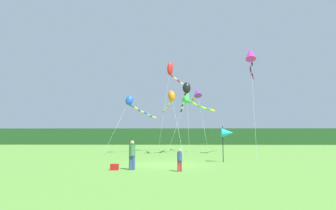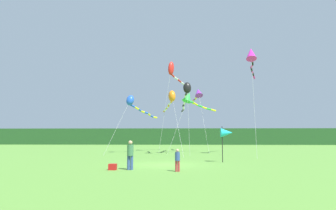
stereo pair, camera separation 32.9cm
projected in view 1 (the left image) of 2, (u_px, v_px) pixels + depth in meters
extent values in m
plane|color=#5B9338|center=(166.00, 165.00, 19.41)|extent=(120.00, 120.00, 0.00)
cube|color=#234C23|center=(173.00, 137.00, 64.33)|extent=(108.00, 2.41, 3.65)
cylinder|color=#334C8C|center=(130.00, 163.00, 16.43)|extent=(0.17, 0.17, 0.81)
cylinder|color=#334C8C|center=(134.00, 163.00, 16.43)|extent=(0.17, 0.17, 0.81)
cylinder|color=#3F724C|center=(132.00, 150.00, 16.51)|extent=(0.37, 0.37, 0.64)
sphere|color=tan|center=(132.00, 143.00, 16.56)|extent=(0.24, 0.24, 0.24)
cylinder|color=#B23338|center=(178.00, 166.00, 15.65)|extent=(0.12, 0.12, 0.60)
cylinder|color=#B23338|center=(181.00, 166.00, 15.65)|extent=(0.12, 0.12, 0.60)
cylinder|color=#334C8C|center=(180.00, 156.00, 15.71)|extent=(0.27, 0.27, 0.47)
sphere|color=tan|center=(180.00, 151.00, 15.74)|extent=(0.17, 0.17, 0.17)
cube|color=red|center=(115.00, 167.00, 16.35)|extent=(0.46, 0.34, 0.35)
cylinder|color=black|center=(223.00, 144.00, 21.31)|extent=(0.06, 0.06, 2.69)
cone|color=#1EB7CC|center=(227.00, 133.00, 21.40)|extent=(0.90, 0.70, 0.70)
cylinder|color=#B2B2B2|center=(253.00, 101.00, 27.04)|extent=(0.83, 4.00, 10.54)
cone|color=#E026B2|center=(250.00, 54.00, 29.59)|extent=(1.35, 1.67, 1.65)
cylinder|color=#E026B2|center=(251.00, 60.00, 29.84)|extent=(0.47, 0.76, 0.34)
cylinder|color=black|center=(252.00, 63.00, 30.47)|extent=(0.40, 0.78, 0.37)
cylinder|color=#E026B2|center=(251.00, 66.00, 31.13)|extent=(0.22, 0.74, 0.32)
cylinder|color=black|center=(251.00, 69.00, 31.78)|extent=(0.45, 0.78, 0.42)
cylinder|color=#E026B2|center=(251.00, 72.00, 32.41)|extent=(0.44, 0.75, 0.29)
cylinder|color=black|center=(252.00, 74.00, 33.05)|extent=(0.45, 0.77, 0.36)
cylinder|color=#E026B2|center=(253.00, 77.00, 33.66)|extent=(0.50, 0.78, 0.42)
cylinder|color=#B2B2B2|center=(203.00, 121.00, 34.10)|extent=(0.83, 4.65, 7.64)
cone|color=purple|center=(197.00, 92.00, 36.83)|extent=(1.27, 1.63, 1.51)
cylinder|color=purple|center=(197.00, 96.00, 37.03)|extent=(0.39, 0.62, 0.31)
cylinder|color=yellow|center=(195.00, 98.00, 37.52)|extent=(0.38, 0.63, 0.36)
cylinder|color=purple|center=(193.00, 99.00, 38.02)|extent=(0.37, 0.60, 0.26)
cylinder|color=yellow|center=(192.00, 100.00, 38.54)|extent=(0.27, 0.58, 0.26)
cylinder|color=purple|center=(192.00, 101.00, 39.07)|extent=(0.23, 0.59, 0.31)
cylinder|color=yellow|center=(192.00, 103.00, 39.59)|extent=(0.20, 0.61, 0.37)
cylinder|color=#B2B2B2|center=(164.00, 109.00, 33.92)|extent=(1.42, 1.98, 10.42)
ellipsoid|color=red|center=(170.00, 68.00, 35.43)|extent=(1.17, 1.28, 1.87)
cylinder|color=red|center=(172.00, 75.00, 35.68)|extent=(0.56, 0.82, 0.42)
cylinder|color=white|center=(175.00, 78.00, 36.29)|extent=(0.64, 0.78, 0.40)
cylinder|color=red|center=(178.00, 81.00, 36.87)|extent=(0.64, 0.79, 0.43)
cylinder|color=white|center=(182.00, 83.00, 37.44)|extent=(0.68, 0.76, 0.44)
cylinder|color=red|center=(185.00, 85.00, 37.97)|extent=(0.69, 0.70, 0.28)
cylinder|color=#B2B2B2|center=(188.00, 120.00, 29.36)|extent=(0.20, 1.90, 7.18)
ellipsoid|color=black|center=(187.00, 88.00, 30.69)|extent=(0.94, 0.89, 1.32)
cylinder|color=black|center=(186.00, 94.00, 31.11)|extent=(0.36, 1.02, 0.33)
cylinder|color=white|center=(185.00, 96.00, 32.05)|extent=(0.25, 1.03, 0.41)
cylinder|color=black|center=(184.00, 99.00, 33.00)|extent=(0.23, 1.02, 0.38)
cylinder|color=white|center=(184.00, 102.00, 33.94)|extent=(0.24, 1.04, 0.50)
cylinder|color=black|center=(183.00, 105.00, 34.88)|extent=(0.34, 1.02, 0.34)
cylinder|color=white|center=(182.00, 107.00, 35.82)|extent=(0.34, 1.05, 0.46)
cylinder|color=black|center=(182.00, 110.00, 36.75)|extent=(0.44, 1.04, 0.44)
cylinder|color=#B2B2B2|center=(117.00, 126.00, 30.42)|extent=(2.08, 3.42, 6.06)
ellipsoid|color=blue|center=(129.00, 100.00, 32.40)|extent=(1.39, 1.50, 1.46)
cylinder|color=blue|center=(132.00, 106.00, 32.57)|extent=(0.65, 0.67, 0.41)
cylinder|color=yellow|center=(136.00, 108.00, 33.06)|extent=(0.56, 0.72, 0.39)
cylinder|color=blue|center=(139.00, 110.00, 33.63)|extent=(0.40, 0.75, 0.36)
cylinder|color=yellow|center=(142.00, 112.00, 34.22)|extent=(0.53, 0.70, 0.30)
cylinder|color=blue|center=(145.00, 113.00, 34.76)|extent=(0.55, 0.69, 0.29)
cylinder|color=yellow|center=(148.00, 114.00, 35.33)|extent=(0.43, 0.75, 0.39)
cylinder|color=blue|center=(151.00, 116.00, 35.91)|extent=(0.52, 0.73, 0.36)
cylinder|color=yellow|center=(154.00, 117.00, 36.42)|extent=(0.61, 0.65, 0.27)
cylinder|color=#B2B2B2|center=(177.00, 124.00, 27.98)|extent=(1.20, 3.79, 6.22)
ellipsoid|color=orange|center=(171.00, 96.00, 30.21)|extent=(1.11, 1.48, 1.52)
cylinder|color=orange|center=(171.00, 102.00, 30.46)|extent=(0.31, 0.69, 0.28)
cylinder|color=white|center=(169.00, 103.00, 31.06)|extent=(0.49, 0.71, 0.37)
cylinder|color=orange|center=(168.00, 105.00, 31.65)|extent=(0.24, 0.69, 0.32)
cylinder|color=white|center=(167.00, 107.00, 32.26)|extent=(0.40, 0.69, 0.27)
cylinder|color=orange|center=(166.00, 108.00, 32.87)|extent=(0.27, 0.68, 0.27)
cylinder|color=white|center=(165.00, 109.00, 33.47)|extent=(0.47, 0.72, 0.38)
cylinder|color=orange|center=(163.00, 111.00, 34.07)|extent=(0.33, 0.69, 0.28)
cylinder|color=#B2B2B2|center=(177.00, 125.00, 31.63)|extent=(2.34, 1.69, 6.47)
cone|color=green|center=(187.00, 97.00, 32.78)|extent=(1.81, 1.73, 1.48)
cylinder|color=green|center=(190.00, 102.00, 32.91)|extent=(0.77, 0.59, 0.35)
cylinder|color=yellow|center=(194.00, 104.00, 33.34)|extent=(0.68, 0.73, 0.42)
cylinder|color=green|center=(199.00, 106.00, 33.79)|extent=(0.77, 0.61, 0.37)
cylinder|color=yellow|center=(203.00, 108.00, 34.21)|extent=(0.71, 0.67, 0.35)
cylinder|color=green|center=(208.00, 109.00, 34.64)|extent=(0.74, 0.60, 0.30)
cylinder|color=yellow|center=(212.00, 110.00, 35.02)|extent=(0.76, 0.58, 0.32)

